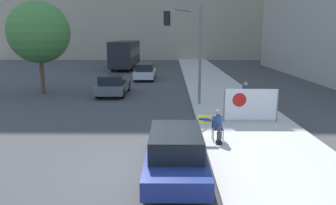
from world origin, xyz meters
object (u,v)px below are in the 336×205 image
seated_protester (217,124)px  car_on_road_midblock (145,72)px  traffic_light_pole (187,39)px  jogger_on_sidewalk (245,99)px  street_tree_near_curb (39,32)px  city_bus_on_road (126,53)px  car_on_road_nearest (113,84)px  parked_car_curbside (176,151)px  protest_banner (251,105)px

seated_protester → car_on_road_midblock: bearing=121.3°
traffic_light_pole → car_on_road_midblock: size_ratio=1.19×
car_on_road_midblock → traffic_light_pole: bearing=-73.3°
jogger_on_sidewalk → traffic_light_pole: size_ratio=0.31×
jogger_on_sidewalk → seated_protester: bearing=98.7°
street_tree_near_curb → city_bus_on_road: bearing=79.5°
traffic_light_pole → car_on_road_nearest: size_ratio=1.21×
city_bus_on_road → parked_car_curbside: bearing=-79.7°
jogger_on_sidewalk → car_on_road_nearest: bearing=-6.8°
traffic_light_pole → city_bus_on_road: 22.92m
protest_banner → street_tree_near_curb: street_tree_near_curb is taller
protest_banner → parked_car_curbside: size_ratio=0.52×
seated_protester → car_on_road_midblock: (-4.19, 18.53, -0.05)m
traffic_light_pole → street_tree_near_curb: size_ratio=0.88×
parked_car_curbside → street_tree_near_curb: street_tree_near_curb is taller
protest_banner → traffic_light_pole: bearing=121.0°
traffic_light_pole → street_tree_near_curb: street_tree_near_curb is taller
protest_banner → street_tree_near_curb: 15.42m
parked_car_curbside → city_bus_on_road: size_ratio=0.42×
protest_banner → car_on_road_nearest: 11.03m
seated_protester → street_tree_near_curb: (-10.82, 10.83, 3.49)m
car_on_road_midblock → city_bus_on_road: (-3.23, 10.60, 1.18)m
city_bus_on_road → street_tree_near_curb: bearing=-100.5°
car_on_road_midblock → city_bus_on_road: city_bus_on_road is taller
parked_car_curbside → street_tree_near_curb: bearing=124.3°
jogger_on_sidewalk → protest_banner: (0.02, -1.04, -0.06)m
traffic_light_pole → city_bus_on_road: bearing=106.8°
protest_banner → jogger_on_sidewalk: bearing=91.1°
traffic_light_pole → city_bus_on_road: size_ratio=0.49×
seated_protester → protest_banner: protest_banner is taller
traffic_light_pole → jogger_on_sidewalk: bearing=-52.2°
jogger_on_sidewalk → protest_banner: size_ratio=0.69×
city_bus_on_road → street_tree_near_curb: (-3.40, -18.29, 2.36)m
parked_car_curbside → car_on_road_nearest: 13.96m
parked_car_curbside → car_on_road_midblock: size_ratio=1.01×
jogger_on_sidewalk → parked_car_curbside: (-3.50, -6.46, -0.34)m
car_on_road_midblock → city_bus_on_road: 11.14m
protest_banner → car_on_road_nearest: protest_banner is taller
protest_banner → car_on_road_nearest: bearing=134.2°
car_on_road_nearest → street_tree_near_curb: bearing=178.1°
car_on_road_midblock → city_bus_on_road: size_ratio=0.41×
seated_protester → city_bus_on_road: 30.08m
seated_protester → city_bus_on_road: size_ratio=0.10×
street_tree_near_curb → jogger_on_sidewalk: bearing=-29.0°
traffic_light_pole → parked_car_curbside: bearing=-94.7°
seated_protester → car_on_road_nearest: size_ratio=0.26×
traffic_light_pole → car_on_road_midblock: (-3.38, 11.25, -3.16)m
parked_car_curbside → city_bus_on_road: bearing=100.3°
traffic_light_pole → car_on_road_nearest: traffic_light_pole is taller
parked_car_curbside → car_on_road_nearest: size_ratio=1.03×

